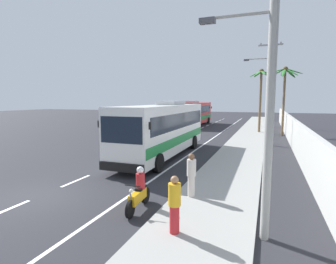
# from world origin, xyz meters

# --- Properties ---
(ground_plane) EXTENTS (160.00, 160.00, 0.00)m
(ground_plane) POSITION_xyz_m (0.00, 0.00, 0.00)
(ground_plane) COLOR #28282D
(sidewalk_kerb) EXTENTS (3.20, 90.00, 0.14)m
(sidewalk_kerb) POSITION_xyz_m (6.80, 10.00, 0.07)
(sidewalk_kerb) COLOR #999993
(sidewalk_kerb) RESTS_ON ground
(lane_markings) EXTENTS (3.55, 71.00, 0.01)m
(lane_markings) POSITION_xyz_m (2.10, 14.43, 0.00)
(lane_markings) COLOR white
(lane_markings) RESTS_ON ground
(boundary_wall) EXTENTS (0.24, 60.00, 2.37)m
(boundary_wall) POSITION_xyz_m (10.60, 14.00, 1.18)
(boundary_wall) COLOR #B2B2AD
(boundary_wall) RESTS_ON ground
(coach_bus_foreground) EXTENTS (2.99, 11.73, 3.82)m
(coach_bus_foreground) POSITION_xyz_m (1.85, 9.26, 1.99)
(coach_bus_foreground) COLOR white
(coach_bus_foreground) RESTS_ON ground
(coach_bus_far_lane) EXTENTS (3.02, 11.70, 3.76)m
(coach_bus_far_lane) POSITION_xyz_m (-1.90, 31.42, 1.96)
(coach_bus_far_lane) COLOR red
(coach_bus_far_lane) RESTS_ON ground
(motorcycle_beside_bus) EXTENTS (0.56, 1.96, 1.54)m
(motorcycle_beside_bus) POSITION_xyz_m (4.40, 0.41, 0.63)
(motorcycle_beside_bus) COLOR black
(motorcycle_beside_bus) RESTS_ON ground
(pedestrian_near_kerb) EXTENTS (0.36, 0.36, 1.67)m
(pedestrian_near_kerb) POSITION_xyz_m (6.23, -0.99, 1.01)
(pedestrian_near_kerb) COLOR red
(pedestrian_near_kerb) RESTS_ON sidewalk_kerb
(pedestrian_midwalk) EXTENTS (0.36, 0.36, 1.70)m
(pedestrian_midwalk) POSITION_xyz_m (5.88, 1.99, 1.03)
(pedestrian_midwalk) COLOR beige
(pedestrian_midwalk) RESTS_ON sidewalk_kerb
(utility_pole_nearest) EXTENTS (2.91, 0.24, 8.66)m
(utility_pole_nearest) POSITION_xyz_m (8.56, -0.15, 4.58)
(utility_pole_nearest) COLOR #9E9E99
(utility_pole_nearest) RESTS_ON ground
(utility_pole_mid) EXTENTS (3.10, 0.24, 10.09)m
(utility_pole_mid) POSITION_xyz_m (8.48, 16.51, 5.31)
(utility_pole_mid) COLOR #9E9E99
(utility_pole_mid) RESTS_ON ground
(utility_pole_far) EXTENTS (1.86, 0.24, 9.35)m
(utility_pole_far) POSITION_xyz_m (8.61, 33.18, 4.82)
(utility_pole_far) COLOR #9E9E99
(utility_pole_far) RESTS_ON ground
(palm_nearest) EXTENTS (2.74, 2.63, 7.45)m
(palm_nearest) POSITION_xyz_m (7.66, 24.99, 5.36)
(palm_nearest) COLOR brown
(palm_nearest) RESTS_ON ground
(palm_second) EXTENTS (3.46, 3.34, 7.46)m
(palm_second) POSITION_xyz_m (10.12, 23.72, 5.72)
(palm_second) COLOR brown
(palm_second) RESTS_ON ground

